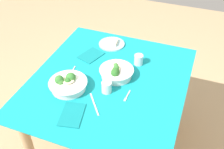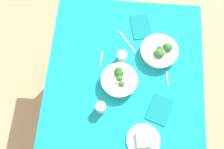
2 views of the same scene
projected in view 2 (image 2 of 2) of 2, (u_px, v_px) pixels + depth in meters
ground_plane at (122, 106)px, 2.68m from camera, size 6.00×6.00×0.00m
dining_table at (124, 81)px, 2.10m from camera, size 1.18×1.05×0.73m
broccoli_bowl_far at (160, 52)px, 2.02m from camera, size 0.25×0.25×0.10m
broccoli_bowl_near at (119, 80)px, 1.94m from camera, size 0.24×0.24×0.09m
bread_side_plate at (144, 140)px, 1.82m from camera, size 0.21×0.21×0.04m
water_glass_center at (101, 108)px, 1.87m from camera, size 0.07×0.07×0.08m
water_glass_side at (122, 57)px, 2.00m from camera, size 0.07×0.07×0.08m
fork_by_far_bowl at (167, 78)px, 1.98m from camera, size 0.10×0.02×0.00m
fork_by_near_bowl at (101, 58)px, 2.04m from camera, size 0.10×0.01×0.00m
table_knife_left at (128, 42)px, 2.09m from camera, size 0.16×0.13×0.00m
napkin_folded_upper at (159, 109)px, 1.90m from camera, size 0.22×0.19×0.01m
napkin_folded_lower at (141, 27)px, 2.13m from camera, size 0.22×0.17×0.01m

